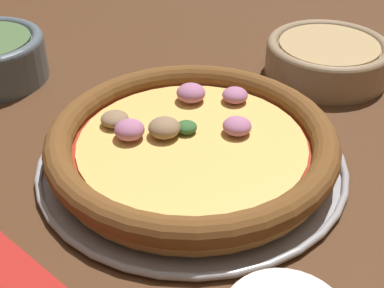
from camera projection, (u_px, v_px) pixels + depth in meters
ground_plane at (192, 165)px, 0.50m from camera, size 3.00×3.00×0.00m
pizza_tray at (192, 161)px, 0.50m from camera, size 0.29×0.29×0.01m
pizza at (192, 142)px, 0.49m from camera, size 0.27×0.27×0.04m
bowl_near at (327, 57)px, 0.63m from camera, size 0.14×0.14×0.04m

